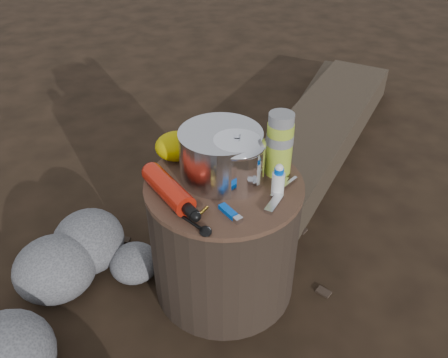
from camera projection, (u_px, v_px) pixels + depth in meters
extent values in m
plane|color=black|center=(224.00, 283.00, 1.74)|extent=(60.00, 60.00, 0.00)
cylinder|color=black|center=(224.00, 237.00, 1.60)|extent=(0.50, 0.50, 0.46)
cube|color=#342A1F|center=(305.00, 151.00, 2.32)|extent=(1.56, 1.83, 0.17)
cube|color=#342A1F|center=(319.00, 111.00, 2.74)|extent=(0.93, 1.23, 0.11)
cylinder|color=#B9B9C0|center=(221.00, 154.00, 1.45)|extent=(0.26, 0.26, 0.16)
cylinder|color=white|center=(237.00, 160.00, 1.42)|extent=(0.17, 0.17, 0.17)
cylinder|color=#94AC2D|center=(279.00, 144.00, 1.46)|extent=(0.08, 0.08, 0.21)
cylinder|color=black|center=(244.00, 145.00, 1.55)|extent=(0.07, 0.07, 0.11)
ellipsoid|color=#B8A300|center=(176.00, 146.00, 1.55)|extent=(0.14, 0.12, 0.10)
cube|color=#0F1648|center=(209.00, 141.00, 1.55)|extent=(0.10, 0.05, 0.12)
cube|color=#0247BB|center=(228.00, 211.00, 1.34)|extent=(0.06, 0.09, 0.02)
cube|color=silver|center=(274.00, 204.00, 1.37)|extent=(0.08, 0.09, 0.01)
cylinder|color=silver|center=(278.00, 181.00, 1.40)|extent=(0.04, 0.04, 0.09)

